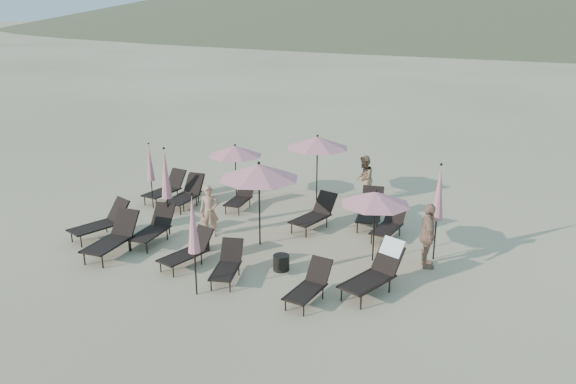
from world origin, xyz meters
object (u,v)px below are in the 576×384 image
at_px(umbrella_open_2, 235,151).
at_px(umbrella_closed_3, 165,174).
at_px(lounger_4, 227,264).
at_px(lounger_12, 376,270).
at_px(lounger_7, 188,192).
at_px(lounger_10, 370,210).
at_px(lounger_9, 315,214).
at_px(lounger_5, 310,285).
at_px(umbrella_closed_2, 150,163).
at_px(lounger_2, 154,227).
at_px(umbrella_open_3, 317,142).
at_px(umbrella_closed_1, 439,193).
at_px(lounger_1, 113,237).
at_px(lounger_3, 188,250).
at_px(beachgoer_c, 428,236).
at_px(lounger_13, 166,188).
at_px(side_table_1, 281,263).
at_px(lounger_0, 102,222).
at_px(side_table_0, 202,243).
at_px(umbrella_open_0, 259,171).
at_px(umbrella_open_1, 376,198).
at_px(lounger_11, 389,224).
at_px(lounger_6, 186,194).
at_px(beachgoer_b, 364,179).
at_px(beachgoer_a, 209,211).
at_px(lounger_8, 241,197).

distance_m(umbrella_open_2, umbrella_closed_3, 3.57).
bearing_deg(lounger_4, umbrella_open_2, 101.50).
relative_size(lounger_12, umbrella_closed_3, 0.73).
xyz_separation_m(lounger_7, lounger_10, (6.30, 0.81, 0.05)).
bearing_deg(lounger_9, lounger_10, 48.50).
bearing_deg(lounger_5, umbrella_closed_2, 158.80).
bearing_deg(lounger_2, lounger_9, 33.23).
bearing_deg(umbrella_open_3, umbrella_closed_1, -34.15).
bearing_deg(lounger_1, umbrella_closed_2, 107.61).
bearing_deg(lounger_7, umbrella_closed_3, -71.90).
distance_m(lounger_3, lounger_12, 4.92).
distance_m(umbrella_closed_1, beachgoer_c, 1.15).
relative_size(lounger_13, side_table_1, 4.17).
bearing_deg(lounger_1, lounger_7, 93.26).
height_order(lounger_0, umbrella_open_2, umbrella_open_2).
xyz_separation_m(lounger_1, lounger_7, (-0.65, 4.42, -0.06)).
distance_m(side_table_0, beachgoer_c, 6.12).
xyz_separation_m(lounger_7, umbrella_open_0, (3.95, -2.09, 1.73)).
xyz_separation_m(lounger_10, umbrella_open_1, (0.90, -2.58, 1.28)).
relative_size(umbrella_closed_1, umbrella_closed_2, 1.18).
xyz_separation_m(lounger_7, lounger_11, (7.13, 0.03, -0.02)).
xyz_separation_m(lounger_12, umbrella_open_2, (-6.43, 4.39, 1.27)).
relative_size(lounger_2, lounger_6, 1.03).
distance_m(lounger_2, lounger_7, 3.44).
relative_size(lounger_3, umbrella_open_0, 0.67).
height_order(lounger_2, lounger_7, lounger_2).
relative_size(umbrella_closed_3, side_table_1, 6.33).
distance_m(lounger_4, beachgoer_c, 5.17).
bearing_deg(lounger_1, beachgoer_b, 51.92).
bearing_deg(umbrella_closed_2, beachgoer_a, -22.41).
bearing_deg(lounger_12, umbrella_open_3, 143.36).
height_order(lounger_2, lounger_9, lounger_9).
height_order(lounger_2, lounger_6, lounger_2).
height_order(lounger_0, lounger_8, lounger_0).
xyz_separation_m(lounger_0, umbrella_open_1, (7.72, 1.83, 1.29)).
height_order(lounger_0, side_table_0, lounger_0).
relative_size(lounger_9, umbrella_open_3, 0.77).
xyz_separation_m(umbrella_closed_1, umbrella_closed_3, (-7.52, -1.61, 0.00)).
distance_m(lounger_1, beachgoer_a, 2.81).
xyz_separation_m(lounger_0, lounger_2, (1.63, 0.34, -0.02)).
relative_size(side_table_0, side_table_1, 1.01).
relative_size(lounger_8, umbrella_closed_2, 0.68).
relative_size(lounger_9, lounger_10, 0.96).
relative_size(lounger_6, umbrella_closed_3, 0.63).
bearing_deg(lounger_10, lounger_2, -152.98).
bearing_deg(lounger_5, lounger_6, 151.76).
distance_m(umbrella_closed_2, umbrella_closed_3, 2.62).
xyz_separation_m(lounger_11, beachgoer_b, (-1.74, 2.87, 0.40)).
height_order(lounger_13, side_table_1, lounger_13).
bearing_deg(umbrella_closed_2, umbrella_open_2, 40.39).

